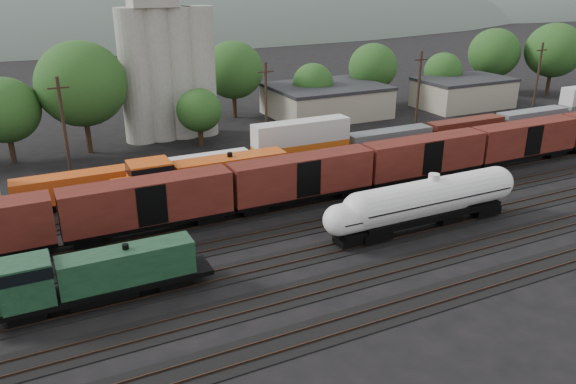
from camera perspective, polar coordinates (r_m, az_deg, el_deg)
name	(u,v)px	position (r m, az deg, el deg)	size (l,w,h in m)	color
ground	(245,240)	(50.01, -4.39, -4.91)	(600.00, 600.00, 0.00)	black
tracks	(245,240)	(49.99, -4.39, -4.86)	(180.00, 33.20, 0.20)	black
green_locomotive	(88,276)	(41.81, -19.68, -8.08)	(15.74, 2.78, 4.17)	black
tank_car_a	(402,209)	(51.03, 11.47, -1.69)	(15.81, 2.83, 4.14)	silver
tank_car_b	(432,198)	(52.88, 14.41, -0.60)	(18.87, 3.38, 4.94)	silver
orange_locomotive	(199,178)	(57.42, -8.99, 1.43)	(19.67, 3.28, 4.92)	black
boxcar_string	(230,188)	(53.26, -5.93, 0.37)	(153.60, 2.90, 4.20)	black
container_wall	(133,174)	(60.91, -15.45, 1.76)	(162.23, 2.60, 5.80)	black
grain_silo	(166,58)	(81.00, -12.27, 13.15)	(13.40, 5.00, 29.00)	#9C9A8F
industrial_sheds	(195,119)	(82.76, -9.42, 7.36)	(119.38, 17.26, 5.10)	#9E937F
tree_band	(175,83)	(82.88, -11.41, 10.76)	(165.82, 21.13, 14.44)	black
utility_poles	(173,118)	(67.77, -11.61, 7.33)	(122.20, 0.36, 12.00)	black
distant_hills	(97,64)	(307.48, -18.86, 12.16)	(860.00, 286.00, 130.00)	#59665B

